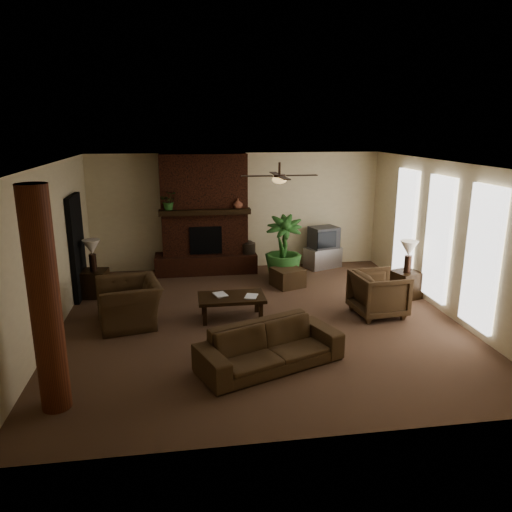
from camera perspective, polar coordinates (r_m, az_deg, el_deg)
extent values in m
plane|color=brown|center=(8.89, 0.39, -7.53)|extent=(7.00, 7.00, 0.00)
plane|color=silver|center=(8.23, 0.42, 10.77)|extent=(7.00, 7.00, 0.00)
plane|color=beige|center=(11.85, -2.24, 5.26)|extent=(7.00, 0.00, 7.00)
plane|color=beige|center=(5.19, 6.49, -7.90)|extent=(7.00, 0.00, 7.00)
plane|color=beige|center=(8.65, -23.17, 0.34)|extent=(0.00, 7.00, 7.00)
plane|color=beige|center=(9.63, 21.46, 1.92)|extent=(0.00, 7.00, 7.00)
cube|color=#461F12|center=(11.55, -6.07, 4.93)|extent=(2.00, 0.50, 2.80)
cube|color=#461F12|center=(11.71, -5.89, -0.82)|extent=(2.40, 0.70, 0.45)
cube|color=black|center=(11.41, -5.92, 1.83)|extent=(0.75, 0.04, 0.65)
cube|color=black|center=(11.25, -6.01, 5.18)|extent=(2.10, 0.28, 0.12)
cube|color=white|center=(11.00, 17.13, 3.57)|extent=(0.08, 0.85, 2.35)
cube|color=white|center=(9.78, 20.61, 1.90)|extent=(0.08, 0.85, 2.35)
cube|color=white|center=(8.63, 25.03, -0.24)|extent=(0.08, 0.85, 2.35)
cylinder|color=#602B18|center=(6.28, -23.55, -4.98)|extent=(0.36, 0.36, 2.80)
cube|color=black|center=(10.41, -20.29, 0.98)|extent=(0.10, 1.00, 2.10)
cylinder|color=#2F1E15|center=(8.61, 2.78, 10.14)|extent=(0.04, 0.04, 0.24)
cylinder|color=#2F1E15|center=(8.62, 2.77, 9.35)|extent=(0.20, 0.20, 0.06)
ellipsoid|color=#F2BF72|center=(8.62, 2.76, 8.95)|extent=(0.26, 0.26, 0.14)
cube|color=black|center=(8.70, 5.39, 9.42)|extent=(0.55, 0.12, 0.01)
cube|color=black|center=(8.55, 0.10, 9.38)|extent=(0.55, 0.12, 0.01)
cube|color=black|center=(9.01, 2.26, 9.66)|extent=(0.12, 0.55, 0.01)
cube|color=black|center=(8.23, 3.32, 9.13)|extent=(0.12, 0.55, 0.01)
imported|color=#47331E|center=(7.14, 1.65, -9.78)|extent=(2.21, 1.36, 0.83)
imported|color=#47331E|center=(8.87, -14.70, -4.51)|extent=(1.01, 1.33, 1.04)
imported|color=#47331E|center=(9.26, 14.23, -4.08)|extent=(0.91, 0.96, 0.91)
cube|color=black|center=(8.84, -2.90, -4.90)|extent=(1.20, 0.70, 0.06)
cube|color=black|center=(8.66, -6.03, -6.95)|extent=(0.07, 0.07, 0.37)
cube|color=black|center=(8.75, 0.57, -6.62)|extent=(0.07, 0.07, 0.37)
cube|color=black|center=(9.12, -6.18, -5.78)|extent=(0.07, 0.07, 0.37)
cube|color=black|center=(9.21, 0.07, -5.48)|extent=(0.07, 0.07, 0.37)
cube|color=#47331E|center=(10.66, 3.73, -2.52)|extent=(0.77, 0.77, 0.40)
cube|color=#B0B0B2|center=(12.17, 7.83, -0.15)|extent=(0.97, 0.77, 0.50)
cube|color=#39393B|center=(12.05, 7.96, 2.19)|extent=(0.76, 0.66, 0.52)
cube|color=black|center=(11.81, 8.32, 1.91)|extent=(0.51, 0.17, 0.40)
cylinder|color=black|center=(11.70, -0.91, -0.13)|extent=(0.34, 0.34, 0.70)
sphere|color=black|center=(11.64, -0.92, 1.06)|extent=(0.34, 0.34, 0.34)
imported|color=#2E6026|center=(11.05, 3.20, -0.73)|extent=(1.08, 1.60, 0.83)
cube|color=black|center=(10.54, -18.39, -3.07)|extent=(0.55, 0.55, 0.55)
cylinder|color=#2F1E15|center=(10.40, -18.60, -0.73)|extent=(0.15, 0.15, 0.35)
cone|color=white|center=(10.32, -18.75, 1.00)|extent=(0.38, 0.38, 0.30)
cube|color=black|center=(10.40, 17.16, -3.22)|extent=(0.63, 0.63, 0.55)
cylinder|color=#2F1E15|center=(10.22, 17.40, -0.90)|extent=(0.17, 0.17, 0.35)
cone|color=white|center=(10.14, 17.54, 0.86)|extent=(0.45, 0.45, 0.30)
imported|color=#2E6026|center=(11.24, -10.19, 6.17)|extent=(0.40, 0.44, 0.33)
imported|color=brown|center=(11.29, -2.13, 6.16)|extent=(0.22, 0.23, 0.22)
imported|color=#999999|center=(8.79, -4.89, -3.84)|extent=(0.21, 0.09, 0.29)
imported|color=#999999|center=(8.74, -1.25, -3.90)|extent=(0.21, 0.09, 0.29)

